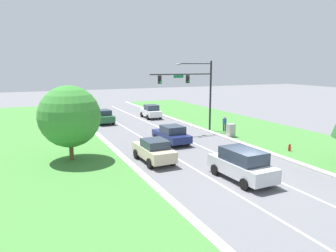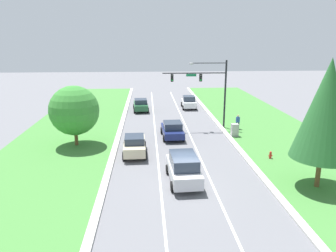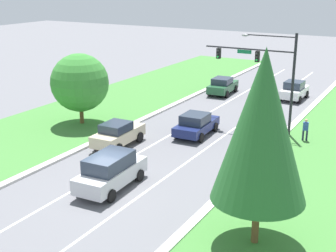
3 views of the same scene
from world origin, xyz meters
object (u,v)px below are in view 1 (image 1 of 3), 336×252
(traffic_signal_mast, at_px, (194,85))
(white_sedan, at_px, (151,111))
(navy_sedan, at_px, (172,134))
(oak_near_left_tree, at_px, (70,116))
(fire_hydrant, at_px, (290,148))
(pedestrian, at_px, (225,123))
(forest_sedan, at_px, (103,116))
(silver_suv, at_px, (242,164))
(champagne_sedan, at_px, (154,150))
(utility_cabinet, at_px, (231,131))

(traffic_signal_mast, xyz_separation_m, white_sedan, (-0.58, 11.05, -4.13))
(navy_sedan, height_order, oak_near_left_tree, oak_near_left_tree)
(fire_hydrant, distance_m, oak_near_left_tree, 17.85)
(white_sedan, height_order, pedestrian, white_sedan)
(white_sedan, bearing_deg, forest_sedan, -167.94)
(white_sedan, bearing_deg, oak_near_left_tree, -126.69)
(silver_suv, xyz_separation_m, navy_sedan, (0.04, 10.67, -0.19))
(forest_sedan, relative_size, pedestrian, 2.71)
(pedestrian, height_order, fire_hydrant, pedestrian)
(pedestrian, xyz_separation_m, oak_near_left_tree, (-16.68, -4.56, 2.46))
(champagne_sedan, xyz_separation_m, navy_sedan, (3.67, 4.86, -0.05))
(white_sedan, relative_size, forest_sedan, 0.90)
(pedestrian, bearing_deg, silver_suv, 49.24)
(white_sedan, distance_m, forest_sedan, 7.04)
(fire_hydrant, bearing_deg, pedestrian, 91.63)
(champagne_sedan, bearing_deg, white_sedan, 67.95)
(silver_suv, bearing_deg, forest_sedan, 95.49)
(champagne_sedan, height_order, fire_hydrant, champagne_sedan)
(champagne_sedan, distance_m, navy_sedan, 6.09)
(traffic_signal_mast, bearing_deg, champagne_sedan, -133.42)
(white_sedan, relative_size, utility_cabinet, 3.01)
(silver_suv, distance_m, pedestrian, 15.19)
(forest_sedan, bearing_deg, traffic_signal_mast, -55.73)
(silver_suv, bearing_deg, pedestrian, 57.80)
(silver_suv, height_order, navy_sedan, silver_suv)
(utility_cabinet, bearing_deg, fire_hydrant, -78.66)
(champagne_sedan, height_order, white_sedan, white_sedan)
(silver_suv, bearing_deg, champagne_sedan, 119.35)
(navy_sedan, distance_m, oak_near_left_tree, 9.79)
(pedestrian, bearing_deg, forest_sedan, -55.15)
(silver_suv, height_order, fire_hydrant, silver_suv)
(navy_sedan, height_order, pedestrian, pedestrian)
(silver_suv, height_order, pedestrian, silver_suv)
(silver_suv, bearing_deg, navy_sedan, 87.15)
(navy_sedan, xyz_separation_m, pedestrian, (7.45, 2.54, 0.10))
(silver_suv, height_order, utility_cabinet, silver_suv)
(traffic_signal_mast, bearing_deg, oak_near_left_tree, -158.14)
(champagne_sedan, bearing_deg, traffic_signal_mast, 44.95)
(champagne_sedan, distance_m, utility_cabinet, 11.11)
(champagne_sedan, height_order, pedestrian, champagne_sedan)
(forest_sedan, bearing_deg, utility_cabinet, -56.74)
(pedestrian, relative_size, oak_near_left_tree, 0.30)
(silver_suv, relative_size, white_sedan, 1.18)
(white_sedan, relative_size, oak_near_left_tree, 0.73)
(champagne_sedan, xyz_separation_m, silver_suv, (3.62, -5.81, 0.14))
(champagne_sedan, distance_m, forest_sedan, 17.89)
(navy_sedan, xyz_separation_m, oak_near_left_tree, (-9.23, -2.02, 2.55))
(traffic_signal_mast, height_order, white_sedan, traffic_signal_mast)
(utility_cabinet, bearing_deg, navy_sedan, 178.44)
(navy_sedan, distance_m, fire_hydrant, 10.26)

